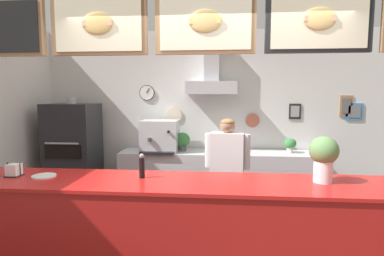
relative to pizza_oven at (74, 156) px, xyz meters
The scene contains 12 objects.
back_wall_assembly 2.31m from the pizza_oven, 10.80° to the left, with size 5.66×2.54×2.86m.
service_counter 2.97m from the pizza_oven, 42.86° to the right, with size 4.36×0.70×1.05m.
back_prep_counter 2.35m from the pizza_oven, ahead, with size 3.15×0.60×0.91m.
pizza_oven is the anchor object (origin of this frame).
shop_worker 2.53m from the pizza_oven, 18.18° to the right, with size 0.57×0.28×1.51m.
espresso_machine 1.41m from the pizza_oven, ahead, with size 0.58×0.56×0.49m.
potted_rosemary 1.74m from the pizza_oven, ahead, with size 0.25×0.25×0.30m.
potted_basil 3.41m from the pizza_oven, ahead, with size 0.18×0.18×0.23m.
napkin_holder 2.04m from the pizza_oven, 78.59° to the right, with size 0.13×0.12×0.13m.
pepper_grinder 2.54m from the pizza_oven, 50.48° to the right, with size 0.05×0.05×0.22m.
basil_vase 3.76m from the pizza_oven, 31.32° to the right, with size 0.24×0.24×0.40m.
condiment_plate 2.11m from the pizza_oven, 70.85° to the right, with size 0.21×0.21×0.01m.
Camera 1 is at (0.13, -2.86, 1.80)m, focal length 28.92 mm.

